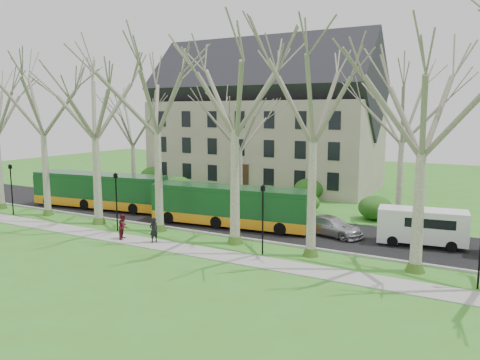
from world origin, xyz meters
name	(u,v)px	position (x,y,z in m)	size (l,w,h in m)	color
ground	(192,238)	(0.00, 0.00, 0.00)	(120.00, 120.00, 0.00)	#427822
sidewalk	(170,247)	(0.00, -2.50, 0.03)	(70.00, 2.00, 0.06)	gray
road	(231,222)	(0.00, 5.50, 0.03)	(80.00, 8.00, 0.06)	black
curb	(204,233)	(0.00, 1.50, 0.07)	(80.00, 0.25, 0.14)	#A5A39E
building	(264,118)	(-6.00, 24.00, 8.07)	(26.50, 12.20, 16.00)	gray
tree_row_verge	(193,138)	(0.00, 0.30, 7.00)	(49.00, 7.00, 14.00)	gray
tree_row_far	(248,143)	(-1.33, 11.00, 6.00)	(33.00, 7.00, 12.00)	gray
lamp_row	(183,205)	(0.00, -1.00, 2.57)	(36.22, 0.22, 4.30)	black
hedges	(232,190)	(-4.67, 14.00, 1.00)	(30.60, 8.60, 2.00)	#1C4D16
bus_lead	(99,190)	(-13.38, 4.56, 1.69)	(13.03, 2.72, 3.26)	#13431E
bus_follow	(231,206)	(0.68, 4.31, 1.64)	(12.68, 2.64, 3.17)	#13431E
sedan	(332,226)	(8.44, 5.27, 0.74)	(1.90, 4.67, 1.36)	#A8A8AC
van_a	(422,227)	(14.43, 5.67, 1.27)	(5.54, 2.01, 2.42)	silver
pedestrian_a	(154,230)	(-1.61, -2.18, 0.90)	(0.61, 0.40, 1.69)	black
pedestrian_b	(123,226)	(-3.98, -2.54, 0.94)	(0.86, 0.67, 1.77)	#4F121A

